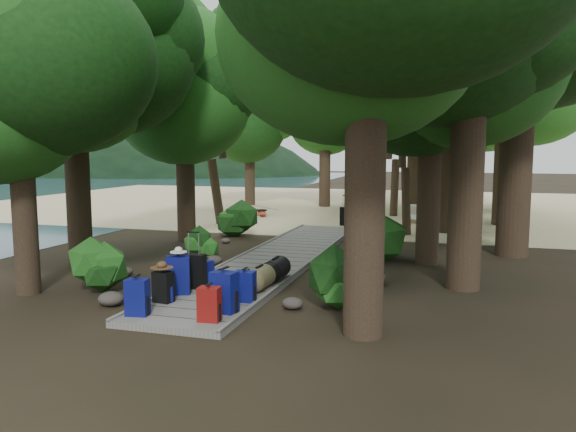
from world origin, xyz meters
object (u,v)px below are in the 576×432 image
(duffel_right_black, at_px, (276,269))
(lone_suitcase_on_sand, at_px, (346,216))
(backpack_right_a, at_px, (209,302))
(duffel_right_khaki, at_px, (259,278))
(backpack_right_d, at_px, (247,283))
(sun_lounger, at_px, (417,214))
(suitcase_on_boardwalk, at_px, (194,271))
(backpack_left_d, at_px, (205,270))
(backpack_right_b, at_px, (224,290))
(backpack_left_a, at_px, (137,295))
(backpack_right_c, at_px, (245,285))
(kayak, at_px, (262,212))
(backpack_left_b, at_px, (163,285))
(backpack_left_c, at_px, (178,273))

(duffel_right_black, relative_size, lone_suitcase_on_sand, 1.06)
(backpack_right_a, bearing_deg, lone_suitcase_on_sand, 86.38)
(duffel_right_khaki, xyz_separation_m, duffel_right_black, (0.07, 0.84, 0.01))
(backpack_right_d, relative_size, sun_lounger, 0.25)
(duffel_right_khaki, height_order, lone_suitcase_on_sand, lone_suitcase_on_sand)
(backpack_right_a, relative_size, suitcase_on_boardwalk, 0.91)
(backpack_right_d, height_order, suitcase_on_boardwalk, suitcase_on_boardwalk)
(duffel_right_khaki, bearing_deg, suitcase_on_boardwalk, -164.81)
(backpack_left_d, distance_m, backpack_right_b, 2.30)
(backpack_left_a, distance_m, lone_suitcase_on_sand, 12.72)
(duffel_right_black, bearing_deg, lone_suitcase_on_sand, 92.03)
(backpack_right_c, relative_size, suitcase_on_boardwalk, 0.91)
(backpack_right_a, xyz_separation_m, lone_suitcase_on_sand, (-0.19, 12.63, -0.06))
(sun_lounger, bearing_deg, backpack_right_a, -102.97)
(duffel_right_khaki, bearing_deg, backpack_left_d, 171.03)
(kayak, bearing_deg, backpack_left_d, -100.00)
(backpack_right_a, distance_m, sun_lounger, 14.58)
(backpack_left_b, height_order, sun_lounger, backpack_left_b)
(backpack_right_a, height_order, backpack_right_c, same)
(backpack_left_d, distance_m, backpack_right_c, 1.81)
(duffel_right_black, bearing_deg, backpack_right_c, -90.42)
(backpack_left_d, bearing_deg, kayak, 122.79)
(backpack_right_b, height_order, sun_lounger, backpack_right_b)
(backpack_left_a, height_order, duffel_right_khaki, backpack_left_a)
(backpack_right_b, bearing_deg, backpack_left_a, -146.69)
(backpack_left_b, relative_size, suitcase_on_boardwalk, 0.91)
(backpack_right_b, distance_m, backpack_right_c, 0.74)
(backpack_left_c, xyz_separation_m, suitcase_on_boardwalk, (0.09, 0.50, -0.06))
(backpack_left_b, distance_m, backpack_right_a, 1.51)
(suitcase_on_boardwalk, bearing_deg, duffel_right_black, 40.48)
(lone_suitcase_on_sand, distance_m, sun_lounger, 3.06)
(backpack_right_a, distance_m, kayak, 15.32)
(backpack_right_b, bearing_deg, kayak, 116.15)
(backpack_right_b, xyz_separation_m, lone_suitcase_on_sand, (-0.22, 12.08, -0.14))
(lone_suitcase_on_sand, height_order, sun_lounger, lone_suitcase_on_sand)
(backpack_left_b, height_order, backpack_right_a, backpack_left_b)
(backpack_left_d, bearing_deg, duffel_right_khaki, 6.86)
(backpack_left_a, relative_size, duffel_right_black, 0.93)
(backpack_right_a, relative_size, backpack_right_c, 1.00)
(lone_suitcase_on_sand, bearing_deg, backpack_right_d, -98.14)
(backpack_left_c, bearing_deg, backpack_right_d, -14.49)
(backpack_right_d, relative_size, kayak, 0.15)
(duffel_right_black, bearing_deg, backpack_right_a, -92.61)
(suitcase_on_boardwalk, height_order, lone_suitcase_on_sand, suitcase_on_boardwalk)
(backpack_right_b, distance_m, kayak, 14.81)
(backpack_left_c, height_order, sun_lounger, backpack_left_c)
(sun_lounger, bearing_deg, kayak, 173.33)
(backpack_right_d, bearing_deg, duffel_right_khaki, 87.05)
(backpack_right_a, bearing_deg, backpack_left_a, 177.38)
(backpack_left_d, xyz_separation_m, backpack_right_b, (1.26, -1.93, 0.14))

